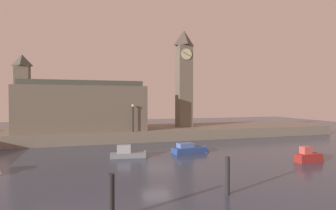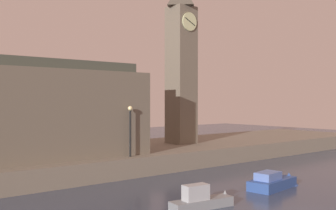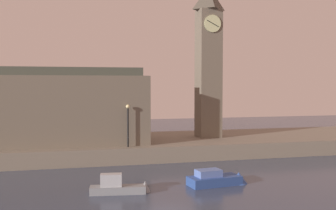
# 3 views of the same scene
# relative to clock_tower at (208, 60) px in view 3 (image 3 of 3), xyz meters

# --- Properties ---
(far_embankment) EXTENTS (70.00, 12.00, 1.50)m
(far_embankment) POSITION_rel_clock_tower_xyz_m (-9.89, 0.11, -9.08)
(far_embankment) COLOR slate
(far_embankment) RESTS_ON ground
(clock_tower) EXTENTS (2.60, 2.63, 16.19)m
(clock_tower) POSITION_rel_clock_tower_xyz_m (0.00, 0.00, 0.00)
(clock_tower) COLOR #6B6051
(clock_tower) RESTS_ON far_embankment
(parliament_hall) EXTENTS (18.00, 6.49, 10.80)m
(parliament_hall) POSITION_rel_clock_tower_xyz_m (-16.59, -1.29, -4.75)
(parliament_hall) COLOR #6B6051
(parliament_hall) RESTS_ON far_embankment
(streetlamp) EXTENTS (0.36, 0.36, 3.88)m
(streetlamp) POSITION_rel_clock_tower_xyz_m (-9.49, -4.95, -5.91)
(streetlamp) COLOR black
(streetlamp) RESTS_ON far_embankment
(boat_tour_blue) EXTENTS (4.66, 2.07, 1.26)m
(boat_tour_blue) POSITION_rel_clock_tower_xyz_m (-4.19, -14.42, -9.42)
(boat_tour_blue) COLOR #2D4C93
(boat_tour_blue) RESTS_ON ground
(boat_cruiser_grey) EXTENTS (4.19, 1.43, 1.52)m
(boat_cruiser_grey) POSITION_rel_clock_tower_xyz_m (-11.39, -15.02, -9.41)
(boat_cruiser_grey) COLOR gray
(boat_cruiser_grey) RESTS_ON ground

